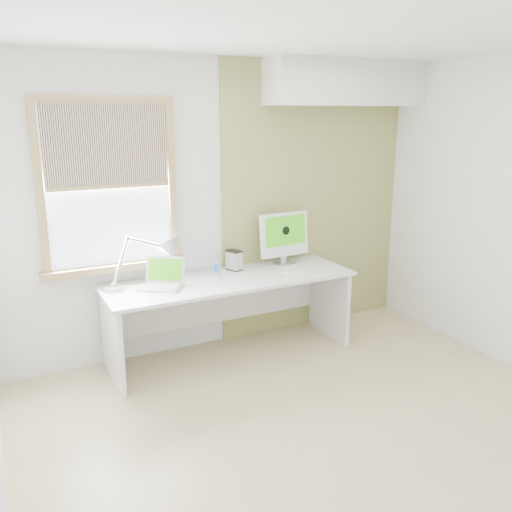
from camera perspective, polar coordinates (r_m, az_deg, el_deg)
room at (r=3.43m, az=8.03°, el=0.82°), size 4.04×3.54×2.64m
accent_wall at (r=5.39m, az=6.16°, el=6.02°), size 2.00×0.02×2.60m
soffit at (r=5.31m, az=9.46°, el=17.68°), size 1.60×0.40×0.42m
window at (r=4.56m, az=-15.28°, el=7.07°), size 1.20×0.14×1.42m
desk at (r=4.82m, az=-3.02°, el=-4.40°), size 2.20×0.70×0.73m
desk_lamp at (r=4.65m, az=-10.10°, el=0.09°), size 0.78×0.33×0.43m
laptop at (r=4.53m, az=-9.82°, el=-2.46°), size 0.43×0.42×0.24m
phone_dock at (r=4.75m, az=-4.25°, el=-1.73°), size 0.09×0.09×0.14m
external_drive at (r=4.92m, az=-2.35°, el=-0.45°), size 0.13×0.16×0.18m
imac at (r=5.09m, az=3.00°, el=2.19°), size 0.51×0.18×0.49m
keyboard at (r=4.86m, az=5.53°, el=-1.73°), size 0.45×0.19×0.02m
mouse at (r=4.81m, az=3.05°, el=-1.79°), size 0.08×0.11×0.03m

